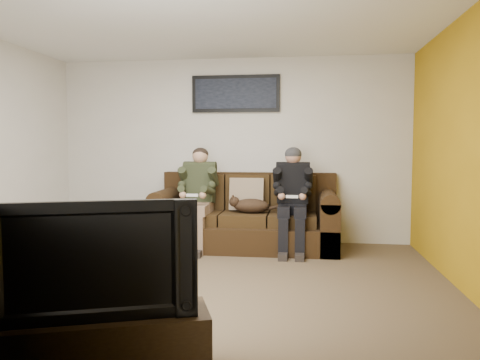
# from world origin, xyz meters

# --- Properties ---
(floor) EXTENTS (5.00, 5.00, 0.00)m
(floor) POSITION_xyz_m (0.00, 0.00, 0.00)
(floor) COLOR brown
(floor) RESTS_ON ground
(ceiling) EXTENTS (5.00, 5.00, 0.00)m
(ceiling) POSITION_xyz_m (0.00, 0.00, 2.60)
(ceiling) COLOR silver
(ceiling) RESTS_ON ground
(wall_back) EXTENTS (5.00, 0.00, 5.00)m
(wall_back) POSITION_xyz_m (0.00, 2.25, 1.30)
(wall_back) COLOR beige
(wall_back) RESTS_ON ground
(wall_front) EXTENTS (5.00, 0.00, 5.00)m
(wall_front) POSITION_xyz_m (0.00, -2.25, 1.30)
(wall_front) COLOR beige
(wall_front) RESTS_ON ground
(wall_right) EXTENTS (0.00, 4.50, 4.50)m
(wall_right) POSITION_xyz_m (2.50, 0.00, 1.30)
(wall_right) COLOR beige
(wall_right) RESTS_ON ground
(accent_wall_right) EXTENTS (0.00, 4.50, 4.50)m
(accent_wall_right) POSITION_xyz_m (2.49, 0.00, 1.30)
(accent_wall_right) COLOR #B88812
(accent_wall_right) RESTS_ON ground
(sofa) EXTENTS (2.42, 1.04, 0.99)m
(sofa) POSITION_xyz_m (0.26, 1.84, 0.37)
(sofa) COLOR black
(sofa) RESTS_ON ground
(throw_pillow) EXTENTS (0.46, 0.22, 0.46)m
(throw_pillow) POSITION_xyz_m (0.26, 1.88, 0.70)
(throw_pillow) COLOR #8F775E
(throw_pillow) RESTS_ON sofa
(throw_blanket) EXTENTS (0.49, 0.24, 0.09)m
(throw_blanket) POSITION_xyz_m (-0.48, 2.14, 0.99)
(throw_blanket) COLOR tan
(throw_blanket) RESTS_ON sofa
(person_left) EXTENTS (0.51, 0.87, 1.34)m
(person_left) POSITION_xyz_m (-0.37, 1.63, 0.76)
(person_left) COLOR #866A54
(person_left) RESTS_ON sofa
(person_right) EXTENTS (0.51, 0.86, 1.35)m
(person_right) POSITION_xyz_m (0.88, 1.63, 0.77)
(person_right) COLOR black
(person_right) RESTS_ON sofa
(cat) EXTENTS (0.66, 0.26, 0.24)m
(cat) POSITION_xyz_m (0.33, 1.66, 0.58)
(cat) COLOR #3F2919
(cat) RESTS_ON sofa
(framed_poster) EXTENTS (1.25, 0.05, 0.52)m
(framed_poster) POSITION_xyz_m (0.06, 2.22, 2.10)
(framed_poster) COLOR black
(framed_poster) RESTS_ON wall_back
(tv_stand) EXTENTS (1.35, 0.83, 0.40)m
(tv_stand) POSITION_xyz_m (-0.15, -1.95, 0.20)
(tv_stand) COLOR #2F200F
(tv_stand) RESTS_ON ground
(television) EXTENTS (1.13, 0.53, 0.66)m
(television) POSITION_xyz_m (-0.15, -1.95, 0.73)
(television) COLOR black
(television) RESTS_ON tv_stand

